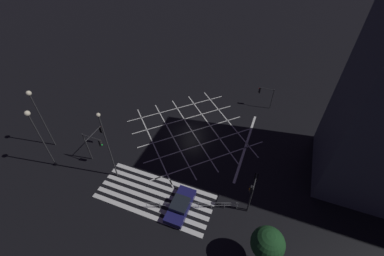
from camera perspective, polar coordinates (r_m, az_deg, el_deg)
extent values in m
plane|color=black|center=(35.12, 0.00, -0.72)|extent=(200.00, 200.00, 0.00)
cube|color=silver|center=(29.87, -6.20, -11.44)|extent=(12.56, 0.50, 0.01)
cube|color=silver|center=(29.43, -6.98, -12.74)|extent=(12.56, 0.50, 0.01)
cube|color=silver|center=(29.00, -7.79, -14.08)|extent=(12.56, 0.50, 0.01)
cube|color=silver|center=(28.60, -8.63, -15.46)|extent=(12.56, 0.50, 0.01)
cube|color=silver|center=(28.22, -9.52, -16.87)|extent=(12.56, 0.50, 0.01)
cube|color=silver|center=(27.86, -10.43, -18.31)|extent=(12.56, 0.50, 0.01)
cube|color=silver|center=(31.66, 4.11, -7.05)|extent=(10.96, 10.96, 0.01)
cube|color=silver|center=(33.90, -8.69, -3.31)|extent=(10.96, 10.96, 0.01)
cube|color=silver|center=(33.32, 1.94, -3.72)|extent=(10.96, 10.96, 0.01)
cube|color=silver|center=(34.40, -4.26, -2.00)|extent=(10.96, 10.96, 0.01)
cube|color=silver|center=(35.12, 0.00, -0.72)|extent=(10.96, 10.96, 0.01)
cube|color=silver|center=(35.12, 0.00, -0.72)|extent=(10.96, 10.96, 0.01)
cube|color=silver|center=(37.04, -1.74, 1.99)|extent=(10.96, 10.96, 0.01)
cube|color=silver|center=(36.04, 4.07, 0.51)|extent=(10.96, 10.96, 0.01)
cube|color=silver|center=(39.07, -3.31, 4.42)|extent=(10.96, 10.96, 0.01)
cube|color=silver|center=(37.14, 7.91, 1.66)|extent=(10.96, 10.96, 0.01)
cube|color=silver|center=(33.91, 11.89, -3.83)|extent=(0.30, 12.56, 0.01)
cube|color=black|center=(38.28, 34.52, -1.51)|extent=(1.40, 0.06, 1.80)
cube|color=black|center=(37.26, 29.12, -0.12)|extent=(1.40, 0.06, 1.80)
cube|color=black|center=(36.49, 36.50, 2.23)|extent=(1.40, 0.06, 1.80)
cube|color=beige|center=(35.41, 30.88, 3.80)|extent=(1.40, 0.06, 1.80)
cube|color=beige|center=(33.79, 32.83, 8.13)|extent=(1.40, 0.06, 1.80)
cube|color=beige|center=(32.42, 35.01, 12.84)|extent=(1.40, 0.06, 1.80)
cylinder|color=#2D2D30|center=(26.55, 12.78, -15.45)|extent=(0.11, 0.11, 3.91)
cylinder|color=#2D2D30|center=(25.70, 13.86, -11.43)|extent=(0.09, 2.07, 0.09)
cube|color=black|center=(26.69, 14.13, -10.30)|extent=(0.28, 0.16, 0.90)
sphere|color=black|center=(26.53, 14.28, -9.73)|extent=(0.18, 0.18, 0.18)
sphere|color=black|center=(26.76, 14.17, -10.12)|extent=(0.18, 0.18, 0.18)
sphere|color=green|center=(27.00, 14.06, -10.51)|extent=(0.18, 0.18, 0.18)
cube|color=black|center=(26.64, 14.09, -10.45)|extent=(0.36, 0.02, 0.98)
cylinder|color=#2D2D30|center=(26.59, 12.77, -15.08)|extent=(0.11, 0.11, 4.04)
cube|color=black|center=(25.34, 12.99, -13.14)|extent=(0.16, 0.28, 0.90)
sphere|color=black|center=(25.10, 12.84, -12.69)|extent=(0.18, 0.18, 0.18)
sphere|color=orange|center=(25.34, 12.74, -13.08)|extent=(0.18, 0.18, 0.18)
sphere|color=black|center=(25.58, 12.64, -13.46)|extent=(0.18, 0.18, 0.18)
cube|color=black|center=(25.34, 13.19, -13.20)|extent=(0.02, 0.36, 0.98)
cylinder|color=#2D2D30|center=(32.49, -22.24, -3.91)|extent=(0.11, 0.11, 4.27)
cylinder|color=#2D2D30|center=(30.51, -21.56, -1.93)|extent=(2.28, 0.09, 0.09)
cube|color=black|center=(30.17, -19.68, -3.11)|extent=(0.16, 0.28, 0.90)
sphere|color=black|center=(29.90, -19.64, -2.77)|extent=(0.18, 0.18, 0.18)
sphere|color=black|center=(30.10, -19.51, -3.17)|extent=(0.18, 0.18, 0.18)
sphere|color=green|center=(30.31, -19.39, -3.57)|extent=(0.18, 0.18, 0.18)
cube|color=black|center=(30.21, -19.82, -3.07)|extent=(0.02, 0.36, 0.98)
cylinder|color=#2D2D30|center=(39.77, 17.37, 6.15)|extent=(0.11, 0.11, 3.39)
cylinder|color=#2D2D30|center=(38.94, 16.39, 8.33)|extent=(2.00, 0.09, 0.09)
cube|color=black|center=(39.23, 14.84, 8.14)|extent=(0.16, 0.28, 0.90)
sphere|color=red|center=(39.07, 14.75, 8.54)|extent=(0.18, 0.18, 0.18)
sphere|color=black|center=(39.23, 14.68, 8.18)|extent=(0.18, 0.18, 0.18)
sphere|color=black|center=(39.40, 14.60, 7.82)|extent=(0.18, 0.18, 0.18)
cube|color=black|center=(39.22, 14.97, 8.11)|extent=(0.02, 0.36, 0.98)
cylinder|color=#2D2D30|center=(32.84, -21.93, -4.55)|extent=(0.11, 0.11, 3.20)
cylinder|color=#2D2D30|center=(32.52, -21.16, -1.21)|extent=(0.09, 2.70, 0.09)
cube|color=black|center=(33.50, -19.62, -0.29)|extent=(0.28, 0.16, 0.90)
sphere|color=red|center=(33.37, -19.63, 0.21)|extent=(0.18, 0.18, 0.18)
sphere|color=black|center=(33.56, -19.51, -0.17)|extent=(0.18, 0.18, 0.18)
sphere|color=black|center=(33.75, -19.40, -0.54)|extent=(0.18, 0.18, 0.18)
cube|color=black|center=(33.45, -19.71, -0.38)|extent=(0.36, 0.02, 0.98)
cylinder|color=#2D2D30|center=(28.01, -17.94, -4.49)|extent=(0.14, 0.14, 8.95)
sphere|color=#F4EAC6|center=(25.02, -20.13, 2.74)|extent=(0.40, 0.40, 0.40)
cylinder|color=#2D2D30|center=(32.58, -30.15, -2.73)|extent=(0.14, 0.14, 7.78)
sphere|color=#F4EAC6|center=(30.24, -32.77, 2.75)|extent=(0.58, 0.58, 0.58)
cylinder|color=#2D2D30|center=(35.37, -30.12, 1.20)|extent=(0.14, 0.14, 7.86)
sphere|color=#F4EAC6|center=(33.21, -32.53, 6.52)|extent=(0.59, 0.59, 0.59)
cylinder|color=brown|center=(25.23, 15.40, -25.52)|extent=(0.29, 0.29, 2.37)
sphere|color=#19421E|center=(23.24, 16.47, -23.41)|extent=(2.75, 2.75, 2.75)
cube|color=#191951|center=(27.36, -2.57, -16.92)|extent=(1.90, 4.35, 0.62)
cube|color=black|center=(26.85, -2.70, -16.52)|extent=(1.67, 1.83, 0.47)
sphere|color=white|center=(28.58, -1.96, -13.20)|extent=(0.16, 0.16, 0.16)
sphere|color=white|center=(28.32, 0.30, -13.92)|extent=(0.16, 0.16, 0.16)
cylinder|color=black|center=(28.36, -3.04, -14.41)|extent=(0.20, 0.60, 0.60)
cylinder|color=black|center=(28.00, 0.18, -15.45)|extent=(0.20, 0.60, 0.60)
cylinder|color=black|center=(27.14, -5.44, -18.81)|extent=(0.20, 0.60, 0.60)
cylinder|color=black|center=(26.76, -2.03, -20.01)|extent=(0.20, 0.60, 0.60)
cylinder|color=#9EA0A5|center=(27.71, -10.04, -16.61)|extent=(0.05, 0.05, 1.05)
cylinder|color=#9EA0A5|center=(27.52, -7.21, -16.73)|extent=(0.05, 0.05, 1.05)
cylinder|color=#9EA0A5|center=(27.40, -4.34, -16.81)|extent=(0.05, 0.05, 1.05)
cylinder|color=#9EA0A5|center=(27.33, -1.45, -16.85)|extent=(0.05, 0.05, 1.05)
cylinder|color=#9EA0A5|center=(27.33, 1.45, -16.85)|extent=(0.05, 0.05, 1.05)
cylinder|color=#9EA0A5|center=(27.40, 4.34, -16.81)|extent=(0.05, 0.05, 1.05)
cylinder|color=#9EA0A5|center=(27.52, 7.21, -16.73)|extent=(0.05, 0.05, 1.05)
cylinder|color=#9EA0A5|center=(27.71, 10.04, -16.61)|extent=(0.05, 0.05, 1.05)
cylinder|color=#9EA0A5|center=(26.91, 0.00, -16.33)|extent=(8.65, 3.39, 0.04)
cylinder|color=#9EA0A5|center=(27.28, 0.00, -16.80)|extent=(8.65, 3.39, 0.04)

